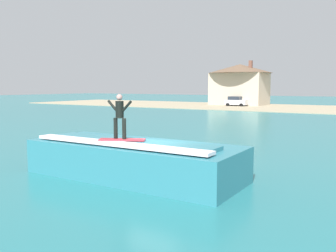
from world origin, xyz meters
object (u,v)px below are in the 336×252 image
(wave_crest, at_px, (133,159))
(surfboard, at_px, (122,140))
(car_near_shore, at_px, (236,101))
(surfer, at_px, (120,114))
(house_with_chimney, at_px, (240,82))

(wave_crest, relative_size, surfboard, 4.96)
(surfboard, xyz_separation_m, car_near_shore, (-15.44, 52.08, -0.67))
(surfer, relative_size, house_with_chimney, 0.14)
(surfboard, height_order, house_with_chimney, house_with_chimney)
(surfboard, bearing_deg, surfer, -175.32)
(wave_crest, relative_size, surfer, 5.10)
(wave_crest, xyz_separation_m, surfboard, (-0.08, -0.60, 0.87))
(surfer, bearing_deg, house_with_chimney, 106.18)
(surfboard, bearing_deg, house_with_chimney, 106.27)
(surfer, relative_size, car_near_shore, 0.44)
(wave_crest, height_order, car_near_shore, car_near_shore)
(house_with_chimney, bearing_deg, surfer, -73.82)
(house_with_chimney, bearing_deg, wave_crest, -73.49)
(car_near_shore, bearing_deg, wave_crest, -73.23)
(wave_crest, distance_m, surfboard, 1.06)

